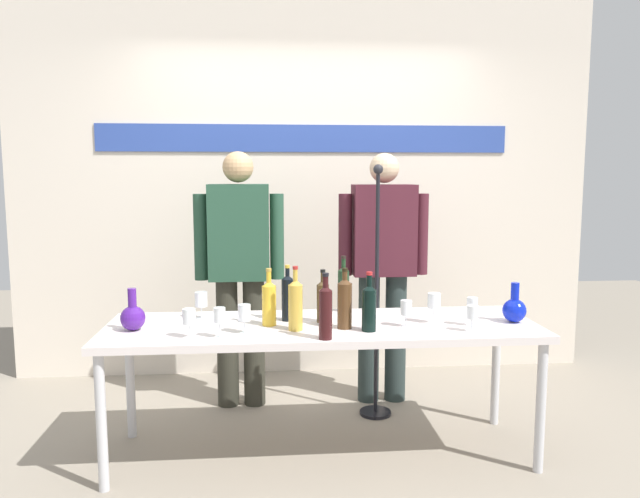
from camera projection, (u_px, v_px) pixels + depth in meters
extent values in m
plane|color=gray|center=(322.00, 453.00, 3.29)|extent=(10.00, 10.00, 0.00)
cube|color=beige|center=(305.00, 177.00, 4.54)|extent=(4.36, 0.10, 3.00)
cube|color=#2D489C|center=(306.00, 138.00, 4.45)|extent=(3.05, 0.01, 0.20)
cube|color=silver|center=(322.00, 328.00, 3.20)|extent=(2.29, 0.71, 0.04)
cylinder|color=silver|center=(101.00, 423.00, 2.85)|extent=(0.05, 0.05, 0.68)
cylinder|color=silver|center=(541.00, 408.00, 3.04)|extent=(0.05, 0.05, 0.68)
cylinder|color=silver|center=(130.00, 380.00, 3.45)|extent=(0.05, 0.05, 0.68)
cylinder|color=silver|center=(496.00, 369.00, 3.64)|extent=(0.05, 0.05, 0.68)
sphere|color=#491B87|center=(133.00, 318.00, 3.06)|extent=(0.13, 0.13, 0.13)
cylinder|color=#491B87|center=(132.00, 298.00, 3.05)|extent=(0.04, 0.04, 0.10)
sphere|color=#0D21C0|center=(514.00, 311.00, 3.23)|extent=(0.13, 0.13, 0.13)
cylinder|color=#0D21C0|center=(515.00, 292.00, 3.22)|extent=(0.04, 0.04, 0.10)
cylinder|color=#2F2F25|center=(228.00, 343.00, 3.93)|extent=(0.14, 0.14, 0.84)
cylinder|color=#2F2F25|center=(254.00, 342.00, 3.95)|extent=(0.14, 0.14, 0.84)
cube|color=#244734|center=(239.00, 232.00, 3.85)|extent=(0.39, 0.22, 0.61)
cylinder|color=#244734|center=(201.00, 237.00, 3.83)|extent=(0.09, 0.09, 0.55)
cylinder|color=#244734|center=(277.00, 236.00, 3.87)|extent=(0.09, 0.09, 0.55)
sphere|color=tan|center=(238.00, 167.00, 3.80)|extent=(0.20, 0.20, 0.20)
cylinder|color=#263331|center=(369.00, 338.00, 4.01)|extent=(0.14, 0.14, 0.86)
cylinder|color=#263331|center=(396.00, 337.00, 4.03)|extent=(0.14, 0.14, 0.86)
cube|color=#481B26|center=(384.00, 230.00, 3.93)|extent=(0.41, 0.22, 0.59)
cylinder|color=#481B26|center=(345.00, 235.00, 3.91)|extent=(0.09, 0.09, 0.53)
cylinder|color=#481B26|center=(421.00, 234.00, 3.95)|extent=(0.09, 0.09, 0.53)
sphere|color=#D3B48F|center=(384.00, 168.00, 3.88)|extent=(0.19, 0.19, 0.19)
cylinder|color=black|center=(288.00, 300.00, 3.26)|extent=(0.07, 0.07, 0.23)
cone|color=black|center=(287.00, 277.00, 3.25)|extent=(0.07, 0.07, 0.03)
cylinder|color=black|center=(287.00, 274.00, 3.24)|extent=(0.02, 0.02, 0.06)
cylinder|color=gold|center=(287.00, 266.00, 3.24)|extent=(0.03, 0.03, 0.02)
cylinder|color=#48351C|center=(323.00, 303.00, 3.23)|extent=(0.07, 0.07, 0.20)
cone|color=#48351C|center=(323.00, 283.00, 3.22)|extent=(0.07, 0.07, 0.03)
cylinder|color=#48351C|center=(323.00, 279.00, 3.21)|extent=(0.02, 0.02, 0.07)
cylinder|color=black|center=(323.00, 271.00, 3.21)|extent=(0.03, 0.03, 0.02)
cylinder|color=gold|center=(269.00, 305.00, 3.17)|extent=(0.07, 0.07, 0.21)
cone|color=gold|center=(269.00, 283.00, 3.15)|extent=(0.07, 0.07, 0.03)
cylinder|color=gold|center=(269.00, 279.00, 3.15)|extent=(0.03, 0.03, 0.08)
cylinder|color=gold|center=(269.00, 270.00, 3.14)|extent=(0.03, 0.03, 0.02)
cylinder|color=#361213|center=(326.00, 315.00, 2.89)|extent=(0.07, 0.07, 0.24)
cone|color=#361213|center=(326.00, 288.00, 2.88)|extent=(0.07, 0.07, 0.03)
cylinder|color=#361213|center=(326.00, 283.00, 2.87)|extent=(0.03, 0.03, 0.07)
cylinder|color=black|center=(326.00, 275.00, 2.87)|extent=(0.03, 0.03, 0.02)
cylinder|color=black|center=(369.00, 310.00, 3.04)|extent=(0.07, 0.07, 0.21)
cone|color=black|center=(369.00, 287.00, 3.03)|extent=(0.07, 0.07, 0.03)
cylinder|color=black|center=(369.00, 282.00, 3.03)|extent=(0.03, 0.03, 0.08)
cylinder|color=red|center=(369.00, 273.00, 3.02)|extent=(0.03, 0.03, 0.02)
cylinder|color=#1B351C|center=(343.00, 291.00, 3.49)|extent=(0.07, 0.07, 0.24)
cone|color=#1B351C|center=(344.00, 269.00, 3.47)|extent=(0.07, 0.07, 0.03)
cylinder|color=#1B351C|center=(344.00, 265.00, 3.47)|extent=(0.03, 0.03, 0.07)
cylinder|color=black|center=(344.00, 257.00, 3.46)|extent=(0.03, 0.03, 0.02)
cylinder|color=gold|center=(296.00, 308.00, 3.06)|extent=(0.07, 0.07, 0.24)
cone|color=gold|center=(295.00, 282.00, 3.04)|extent=(0.07, 0.07, 0.03)
cylinder|color=gold|center=(295.00, 277.00, 3.04)|extent=(0.02, 0.02, 0.08)
cylinder|color=#A92520|center=(295.00, 268.00, 3.03)|extent=(0.03, 0.03, 0.02)
cylinder|color=#50331B|center=(345.00, 306.00, 3.10)|extent=(0.08, 0.08, 0.24)
cone|color=#50331B|center=(345.00, 281.00, 3.08)|extent=(0.08, 0.08, 0.03)
cylinder|color=#50331B|center=(345.00, 277.00, 3.08)|extent=(0.03, 0.03, 0.06)
cylinder|color=black|center=(345.00, 270.00, 3.07)|extent=(0.03, 0.03, 0.02)
cylinder|color=white|center=(220.00, 337.00, 2.93)|extent=(0.06, 0.06, 0.00)
cylinder|color=white|center=(220.00, 329.00, 2.93)|extent=(0.01, 0.01, 0.07)
cylinder|color=white|center=(220.00, 315.00, 2.92)|extent=(0.06, 0.06, 0.07)
cylinder|color=white|center=(190.00, 337.00, 2.93)|extent=(0.06, 0.06, 0.00)
cylinder|color=white|center=(189.00, 330.00, 2.93)|extent=(0.01, 0.01, 0.07)
cylinder|color=white|center=(189.00, 316.00, 2.92)|extent=(0.06, 0.06, 0.07)
cylinder|color=white|center=(202.00, 318.00, 3.33)|extent=(0.06, 0.06, 0.00)
cylinder|color=white|center=(201.00, 312.00, 3.32)|extent=(0.01, 0.01, 0.06)
cylinder|color=white|center=(201.00, 299.00, 3.32)|extent=(0.07, 0.07, 0.08)
cylinder|color=white|center=(245.00, 333.00, 3.02)|extent=(0.05, 0.05, 0.00)
cylinder|color=white|center=(245.00, 327.00, 3.01)|extent=(0.01, 0.01, 0.06)
cylinder|color=white|center=(244.00, 313.00, 3.01)|extent=(0.06, 0.06, 0.08)
cylinder|color=white|center=(472.00, 325.00, 3.16)|extent=(0.06, 0.06, 0.00)
cylinder|color=white|center=(472.00, 319.00, 3.16)|extent=(0.01, 0.01, 0.06)
cylinder|color=white|center=(472.00, 305.00, 3.15)|extent=(0.06, 0.06, 0.09)
cylinder|color=white|center=(406.00, 326.00, 3.15)|extent=(0.05, 0.05, 0.00)
cylinder|color=white|center=(406.00, 320.00, 3.14)|extent=(0.01, 0.01, 0.06)
cylinder|color=white|center=(406.00, 308.00, 3.13)|extent=(0.06, 0.06, 0.08)
cylinder|color=white|center=(434.00, 323.00, 3.22)|extent=(0.06, 0.06, 0.00)
cylinder|color=white|center=(434.00, 315.00, 3.22)|extent=(0.01, 0.01, 0.08)
cylinder|color=white|center=(434.00, 301.00, 3.21)|extent=(0.07, 0.07, 0.08)
cylinder|color=white|center=(472.00, 331.00, 3.05)|extent=(0.06, 0.06, 0.00)
cylinder|color=white|center=(472.00, 325.00, 3.04)|extent=(0.01, 0.01, 0.06)
cylinder|color=white|center=(472.00, 312.00, 3.03)|extent=(0.06, 0.06, 0.07)
cylinder|color=black|center=(375.00, 412.00, 3.82)|extent=(0.20, 0.20, 0.02)
cylinder|color=black|center=(377.00, 297.00, 3.73)|extent=(0.02, 0.02, 1.52)
sphere|color=#232328|center=(378.00, 169.00, 3.63)|extent=(0.06, 0.06, 0.06)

